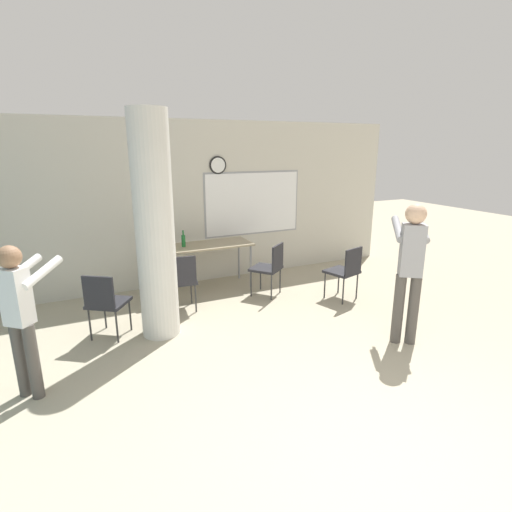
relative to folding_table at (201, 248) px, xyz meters
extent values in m
plane|color=#ADA389|center=(0.04, -4.56, -0.72)|extent=(24.00, 24.00, 0.00)
cube|color=beige|center=(0.04, 0.50, 0.68)|extent=(8.00, 0.12, 2.80)
cylinder|color=black|center=(0.49, 0.42, 1.33)|extent=(0.30, 0.03, 0.30)
cylinder|color=white|center=(0.49, 0.41, 1.33)|extent=(0.26, 0.01, 0.25)
cube|color=#99999E|center=(1.16, 0.44, 0.63)|extent=(1.89, 0.01, 1.16)
cube|color=white|center=(1.16, 0.43, 0.63)|extent=(1.83, 0.02, 1.10)
cylinder|color=silver|center=(-1.00, -1.36, 0.68)|extent=(0.48, 0.48, 2.80)
cube|color=tan|center=(0.00, 0.00, 0.04)|extent=(1.71, 0.64, 0.03)
cylinder|color=gray|center=(-0.80, -0.26, -0.35)|extent=(0.04, 0.04, 0.75)
cylinder|color=gray|center=(0.80, -0.26, -0.35)|extent=(0.04, 0.04, 0.75)
cylinder|color=gray|center=(-0.80, 0.26, -0.35)|extent=(0.04, 0.04, 0.75)
cylinder|color=gray|center=(0.80, 0.26, -0.35)|extent=(0.04, 0.04, 0.75)
cylinder|color=#1E6B2D|center=(-0.29, 0.01, 0.15)|extent=(0.06, 0.06, 0.19)
cylinder|color=#1E6B2D|center=(-0.29, 0.01, 0.29)|extent=(0.03, 0.03, 0.08)
cube|color=#232328|center=(1.87, -1.37, -0.27)|extent=(0.54, 0.54, 0.04)
cube|color=#232328|center=(1.93, -1.57, -0.05)|extent=(0.39, 0.14, 0.40)
cylinder|color=#333333|center=(1.99, -1.15, -0.51)|extent=(0.02, 0.02, 0.43)
cylinder|color=#333333|center=(1.65, -1.25, -0.51)|extent=(0.02, 0.02, 0.43)
cylinder|color=#333333|center=(2.09, -1.50, -0.51)|extent=(0.02, 0.02, 0.43)
cylinder|color=#333333|center=(1.75, -1.59, -0.51)|extent=(0.02, 0.02, 0.43)
cube|color=#232328|center=(-0.55, -0.70, -0.27)|extent=(0.48, 0.48, 0.04)
cube|color=#232328|center=(-0.57, -0.91, -0.05)|extent=(0.40, 0.07, 0.40)
cylinder|color=#333333|center=(-0.35, -0.54, -0.51)|extent=(0.02, 0.02, 0.43)
cylinder|color=#333333|center=(-0.71, -0.51, -0.51)|extent=(0.02, 0.02, 0.43)
cylinder|color=#333333|center=(-0.39, -0.90, -0.51)|extent=(0.02, 0.02, 0.43)
cylinder|color=#333333|center=(-0.75, -0.86, -0.51)|extent=(0.02, 0.02, 0.43)
cube|color=#232328|center=(0.86, -0.70, -0.27)|extent=(0.62, 0.62, 0.04)
cube|color=#232328|center=(0.99, -0.86, -0.05)|extent=(0.33, 0.27, 0.40)
cylinder|color=#333333|center=(0.89, -0.45, -0.51)|extent=(0.02, 0.02, 0.43)
cylinder|color=#333333|center=(0.61, -0.67, -0.51)|extent=(0.02, 0.02, 0.43)
cylinder|color=#333333|center=(1.12, -0.73, -0.51)|extent=(0.02, 0.02, 0.43)
cylinder|color=#333333|center=(0.83, -0.96, -0.51)|extent=(0.02, 0.02, 0.43)
cube|color=#232328|center=(-1.60, -1.15, -0.27)|extent=(0.61, 0.61, 0.04)
cube|color=#232328|center=(-1.72, -1.32, -0.05)|extent=(0.34, 0.25, 0.40)
cylinder|color=#333333|center=(-1.35, -1.11, -0.51)|extent=(0.02, 0.02, 0.43)
cylinder|color=#333333|center=(-1.65, -0.90, -0.51)|extent=(0.02, 0.02, 0.43)
cylinder|color=#333333|center=(-1.56, -1.40, -0.51)|extent=(0.02, 0.02, 0.43)
cylinder|color=#333333|center=(-1.85, -1.20, -0.51)|extent=(0.02, 0.02, 0.43)
cylinder|color=#514C47|center=(1.74, -2.97, -0.28)|extent=(0.13, 0.13, 0.88)
cylinder|color=#514C47|center=(1.59, -2.86, -0.28)|extent=(0.13, 0.13, 0.88)
cube|color=#99999E|center=(1.66, -2.92, 0.47)|extent=(0.33, 0.31, 0.62)
sphere|color=#D8AD8C|center=(1.66, -2.92, 0.90)|extent=(0.24, 0.24, 0.24)
cylinder|color=#99999E|center=(1.92, -2.80, 0.67)|extent=(0.40, 0.50, 0.25)
cylinder|color=#99999E|center=(1.70, -2.63, 0.67)|extent=(0.40, 0.50, 0.25)
cube|color=white|center=(1.84, -2.43, 0.68)|extent=(0.11, 0.13, 0.04)
cylinder|color=#514C47|center=(-2.40, -2.24, -0.34)|extent=(0.11, 0.11, 0.77)
cylinder|color=#514C47|center=(-2.52, -2.14, -0.34)|extent=(0.11, 0.11, 0.77)
cube|color=white|center=(-2.46, -2.19, 0.32)|extent=(0.29, 0.28, 0.55)
sphere|color=#997051|center=(-2.46, -2.19, 0.70)|extent=(0.21, 0.21, 0.21)
cylinder|color=white|center=(-2.22, -2.10, 0.50)|extent=(0.38, 0.42, 0.22)
cylinder|color=white|center=(-2.41, -1.94, 0.50)|extent=(0.38, 0.42, 0.22)
camera|label=1|loc=(-1.94, -6.22, 1.65)|focal=28.00mm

